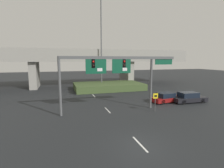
{
  "coord_description": "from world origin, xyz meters",
  "views": [
    {
      "loc": [
        -5.25,
        -10.51,
        5.94
      ],
      "look_at": [
        0.0,
        6.93,
        3.37
      ],
      "focal_mm": 28.0,
      "sensor_mm": 36.0,
      "label": 1
    }
  ],
  "objects_px": {
    "parked_sedan_near_right": "(166,98)",
    "signal_gantry": "(116,68)",
    "speed_limit_sign": "(155,100)",
    "parked_sedan_mid_right": "(189,98)",
    "highway_light_pole_near": "(101,42)"
  },
  "relations": [
    {
      "from": "speed_limit_sign",
      "to": "parked_sedan_mid_right",
      "type": "xyz_separation_m",
      "value": [
        6.86,
        2.65,
        -0.78
      ]
    },
    {
      "from": "signal_gantry",
      "to": "speed_limit_sign",
      "type": "distance_m",
      "value": 5.71
    },
    {
      "from": "signal_gantry",
      "to": "parked_sedan_near_right",
      "type": "distance_m",
      "value": 9.42
    },
    {
      "from": "highway_light_pole_near",
      "to": "parked_sedan_near_right",
      "type": "bearing_deg",
      "value": -67.83
    },
    {
      "from": "highway_light_pole_near",
      "to": "parked_sedan_near_right",
      "type": "distance_m",
      "value": 17.85
    },
    {
      "from": "speed_limit_sign",
      "to": "highway_light_pole_near",
      "type": "relative_size",
      "value": 0.12
    },
    {
      "from": "highway_light_pole_near",
      "to": "parked_sedan_near_right",
      "type": "xyz_separation_m",
      "value": [
        5.86,
        -14.39,
        -8.78
      ]
    },
    {
      "from": "speed_limit_sign",
      "to": "parked_sedan_mid_right",
      "type": "bearing_deg",
      "value": 21.14
    },
    {
      "from": "highway_light_pole_near",
      "to": "parked_sedan_mid_right",
      "type": "distance_m",
      "value": 19.78
    },
    {
      "from": "speed_limit_sign",
      "to": "parked_sedan_near_right",
      "type": "distance_m",
      "value": 5.42
    },
    {
      "from": "speed_limit_sign",
      "to": "highway_light_pole_near",
      "type": "xyz_separation_m",
      "value": [
        -1.95,
        18.05,
        7.96
      ]
    },
    {
      "from": "speed_limit_sign",
      "to": "signal_gantry",
      "type": "bearing_deg",
      "value": 158.95
    },
    {
      "from": "signal_gantry",
      "to": "parked_sedan_near_right",
      "type": "height_order",
      "value": "signal_gantry"
    },
    {
      "from": "parked_sedan_near_right",
      "to": "signal_gantry",
      "type": "bearing_deg",
      "value": -173.84
    },
    {
      "from": "speed_limit_sign",
      "to": "parked_sedan_near_right",
      "type": "height_order",
      "value": "speed_limit_sign"
    }
  ]
}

